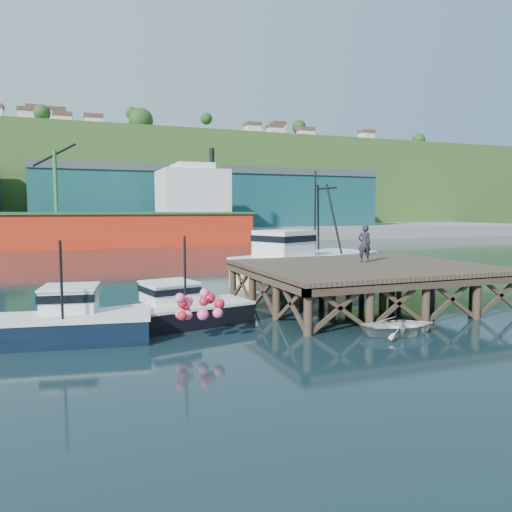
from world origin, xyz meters
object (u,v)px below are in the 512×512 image
trawler (305,260)px  dinghy (400,326)px  dockworker (364,244)px  boat_navy (67,320)px  boat_black (177,309)px

trawler → dinghy: (-2.89, -14.27, -1.23)m
dinghy → dockworker: bearing=-15.9°
boat_navy → dinghy: boat_navy is taller
boat_black → dockworker: (10.68, 2.00, 2.42)m
boat_navy → trawler: trawler is taller
dinghy → dockworker: size_ratio=1.56×
trawler → dockworker: (-0.17, -7.49, 1.57)m
trawler → boat_navy: bearing=-169.4°
trawler → dockworker: bearing=-115.4°
trawler → dinghy: bearing=-125.6°
boat_navy → dockworker: (15.11, 3.10, 2.35)m
boat_navy → dockworker: dockworker is taller
dockworker → boat_black: bearing=24.6°
boat_navy → dinghy: size_ratio=2.07×
boat_navy → boat_black: (4.42, 1.09, -0.07)m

